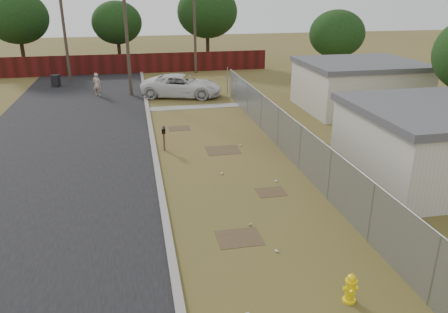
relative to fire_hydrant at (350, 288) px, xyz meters
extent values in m
plane|color=brown|center=(-1.24, 8.48, -0.39)|extent=(120.00, 120.00, 0.00)
cube|color=black|center=(-8.74, 16.48, -0.38)|extent=(9.00, 60.00, 0.02)
cube|color=#9B9890|center=(-4.24, 16.48, -0.33)|extent=(0.25, 60.00, 0.12)
cube|color=#9B9890|center=(-1.24, 19.98, -0.38)|extent=(6.20, 1.00, 0.03)
cylinder|color=gray|center=(1.86, -0.52, 0.61)|extent=(0.06, 0.06, 2.00)
cylinder|color=gray|center=(1.86, 2.48, 0.61)|extent=(0.06, 0.06, 2.00)
cylinder|color=gray|center=(1.86, 5.48, 0.61)|extent=(0.06, 0.06, 2.00)
cylinder|color=gray|center=(1.86, 8.48, 0.61)|extent=(0.06, 0.06, 2.00)
cylinder|color=gray|center=(1.86, 11.48, 0.61)|extent=(0.06, 0.06, 2.00)
cylinder|color=gray|center=(1.86, 14.48, 0.61)|extent=(0.06, 0.06, 2.00)
cylinder|color=gray|center=(1.86, 17.48, 0.61)|extent=(0.06, 0.06, 2.00)
cylinder|color=gray|center=(1.86, 20.48, 0.61)|extent=(0.06, 0.06, 2.00)
cylinder|color=gray|center=(1.86, 23.48, 0.61)|extent=(0.06, 0.06, 2.00)
cylinder|color=gray|center=(1.86, 9.48, 1.61)|extent=(0.04, 26.00, 0.04)
cube|color=slate|center=(1.86, 9.48, 0.61)|extent=(0.01, 26.00, 2.00)
cube|color=black|center=(1.92, 9.48, -0.09)|extent=(0.03, 26.00, 0.60)
cube|color=#4E1110|center=(-7.24, 33.48, 0.51)|extent=(30.00, 0.12, 1.80)
cylinder|color=#43382D|center=(-5.24, 24.48, 4.11)|extent=(0.24, 0.24, 9.00)
cylinder|color=#43382D|center=(-10.24, 30.48, 4.11)|extent=(0.24, 0.24, 9.00)
cylinder|color=#43382D|center=(0.76, 32.48, 4.11)|extent=(0.24, 0.24, 9.00)
cube|color=beige|center=(9.26, 17.48, 1.01)|extent=(7.00, 6.00, 2.80)
cube|color=#4E4E53|center=(9.26, 17.48, 2.56)|extent=(7.28, 6.24, 0.30)
cylinder|color=#332317|center=(-15.24, 37.48, 1.26)|extent=(0.36, 0.36, 3.30)
ellipsoid|color=black|center=(-15.24, 37.48, 4.48)|extent=(5.70, 5.70, 4.84)
cylinder|color=#332317|center=(-6.24, 38.48, 1.04)|extent=(0.36, 0.36, 2.86)
ellipsoid|color=black|center=(-6.24, 38.48, 3.83)|extent=(4.94, 4.94, 4.20)
cylinder|color=#332317|center=(2.76, 37.48, 1.37)|extent=(0.36, 0.36, 3.52)
ellipsoid|color=black|center=(2.76, 37.48, 4.81)|extent=(6.08, 6.08, 5.17)
cylinder|color=#332317|center=(11.76, 26.48, 0.93)|extent=(0.36, 0.36, 2.64)
ellipsoid|color=black|center=(11.76, 26.48, 3.51)|extent=(4.56, 4.56, 3.88)
cylinder|color=yellow|center=(0.00, 0.01, -0.36)|extent=(0.38, 0.38, 0.06)
cylinder|color=yellow|center=(0.00, 0.01, -0.07)|extent=(0.27, 0.27, 0.57)
cylinder|color=yellow|center=(0.00, 0.01, 0.22)|extent=(0.35, 0.35, 0.05)
sphere|color=yellow|center=(0.00, 0.01, 0.30)|extent=(0.26, 0.26, 0.23)
cylinder|color=yellow|center=(0.00, 0.01, 0.41)|extent=(0.04, 0.04, 0.06)
cylinder|color=yellow|center=(-0.13, 0.03, 0.00)|extent=(0.11, 0.12, 0.11)
cylinder|color=yellow|center=(0.14, -0.02, 0.00)|extent=(0.11, 0.12, 0.11)
cylinder|color=yellow|center=(-0.02, -0.13, 0.00)|extent=(0.15, 0.14, 0.14)
cube|color=brown|center=(-3.73, 12.05, 0.09)|extent=(0.09, 0.09, 0.97)
cube|color=black|center=(-3.73, 12.05, 0.61)|extent=(0.21, 0.48, 0.17)
cylinder|color=black|center=(-3.73, 12.05, 0.70)|extent=(0.21, 0.48, 0.17)
cube|color=red|center=(-3.75, 11.80, 0.61)|extent=(0.02, 0.04, 0.10)
imported|color=silver|center=(-1.59, 23.24, 0.41)|extent=(6.29, 4.21, 1.60)
imported|color=tan|center=(-7.64, 24.73, 0.45)|extent=(0.72, 0.61, 1.69)
cube|color=black|center=(-11.13, 28.70, 0.06)|extent=(0.68, 0.68, 0.89)
cube|color=black|center=(-11.13, 28.70, 0.52)|extent=(0.75, 0.75, 0.07)
cylinder|color=black|center=(-10.93, 28.36, -0.30)|extent=(0.09, 0.19, 0.19)
cylinder|color=silver|center=(-1.12, 2.48, -0.35)|extent=(0.12, 0.12, 0.07)
cylinder|color=silver|center=(-1.49, 4.16, -0.35)|extent=(0.12, 0.10, 0.07)
cylinder|color=silver|center=(0.46, 7.37, -0.35)|extent=(0.12, 0.12, 0.07)
cylinder|color=silver|center=(0.04, 11.90, -0.35)|extent=(0.11, 0.12, 0.07)
cylinder|color=silver|center=(-1.56, 8.58, -0.35)|extent=(0.08, 0.11, 0.07)
camera|label=1|loc=(-4.92, -8.18, 7.02)|focal=35.00mm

